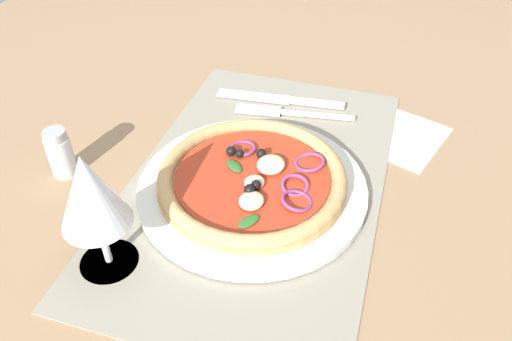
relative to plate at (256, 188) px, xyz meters
The scene contains 9 objects.
ground_plane 3.13cm from the plate, 12.16° to the left, with size 190.00×140.00×2.40cm, color #9E7A56.
placemat 2.42cm from the plate, 12.16° to the left, with size 51.22×31.40×0.40cm, color gray.
plate is the anchor object (origin of this frame).
pizza 1.60cm from the plate, 77.50° to the right, with size 23.30×23.30×2.68cm.
fork 17.95cm from the plate, ahead, with size 4.07×18.03×0.44cm.
knife 21.30cm from the plate, ahead, with size 3.48×20.07×0.62cm.
wine_glass 21.49cm from the plate, 141.56° to the left, with size 7.20×7.20×14.90cm.
napkin 23.98cm from the plate, 42.72° to the right, with size 12.45×11.20×0.36cm, color silver.
pepper_shaker 25.50cm from the plate, 97.86° to the left, with size 3.20×3.20×6.70cm.
Camera 1 is at (-46.89, -14.27, 43.70)cm, focal length 35.66 mm.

